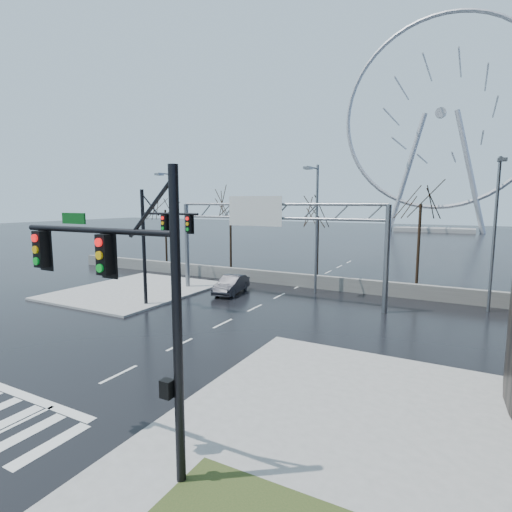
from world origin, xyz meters
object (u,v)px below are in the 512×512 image
Objects in this scene: ferris_wheel at (440,121)px; car at (231,284)px; sign_gantry at (269,229)px; signal_mast_near at (133,292)px; signal_mast_far at (156,237)px.

car is at bearing -96.23° from ferris_wheel.
signal_mast_near is at bearing -73.81° from sign_gantry.
signal_mast_far is 1.86× the size of car.
car is (2.14, 6.05, -4.12)m from signal_mast_far.
sign_gantry reaches higher than car.
signal_mast_far is at bearing -132.47° from sign_gantry.
signal_mast_far is (-11.01, 13.00, -0.04)m from signal_mast_near.
signal_mast_near is at bearing -73.24° from car.
signal_mast_near is 19.79m from sign_gantry.
signal_mast_near reaches higher than car.
car is (-8.73, -79.99, -25.42)m from ferris_wheel.
signal_mast_far is 89.30m from ferris_wheel.
signal_mast_near is at bearing -49.74° from signal_mast_far.
signal_mast_near is 101.29m from ferris_wheel.
sign_gantry is 82.91m from ferris_wheel.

